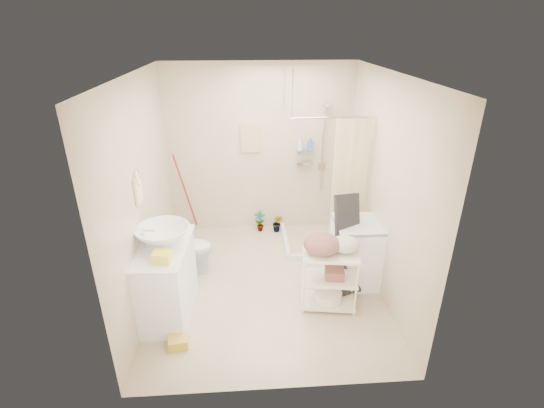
% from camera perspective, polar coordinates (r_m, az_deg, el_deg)
% --- Properties ---
extents(floor, '(3.20, 3.20, 0.00)m').
position_cam_1_polar(floor, '(5.18, -0.79, -11.54)').
color(floor, beige).
rests_on(floor, ground).
extents(ceiling, '(2.80, 3.20, 0.04)m').
position_cam_1_polar(ceiling, '(4.21, -1.00, 18.36)').
color(ceiling, silver).
rests_on(ceiling, ground).
extents(wall_back, '(2.80, 0.04, 2.60)m').
position_cam_1_polar(wall_back, '(6.04, -1.74, 7.70)').
color(wall_back, beige).
rests_on(wall_back, ground).
extents(wall_front, '(2.80, 0.04, 2.60)m').
position_cam_1_polar(wall_front, '(3.13, 0.77, -9.59)').
color(wall_front, beige).
rests_on(wall_front, ground).
extents(wall_left, '(0.04, 3.20, 2.60)m').
position_cam_1_polar(wall_left, '(4.68, -18.25, 1.27)').
color(wall_left, beige).
rests_on(wall_left, ground).
extents(wall_right, '(0.04, 3.20, 2.60)m').
position_cam_1_polar(wall_right, '(4.81, 16.01, 2.20)').
color(wall_right, beige).
rests_on(wall_right, ground).
extents(vanity, '(0.61, 1.03, 0.88)m').
position_cam_1_polar(vanity, '(4.65, -15.16, -10.60)').
color(vanity, white).
rests_on(vanity, ground).
extents(sink, '(0.68, 0.68, 0.20)m').
position_cam_1_polar(sink, '(4.41, -15.53, -4.39)').
color(sink, white).
rests_on(sink, vanity).
extents(counter_basket, '(0.21, 0.18, 0.10)m').
position_cam_1_polar(counter_basket, '(4.12, -15.62, -7.36)').
color(counter_basket, yellow).
rests_on(counter_basket, vanity).
extents(floor_basket, '(0.31, 0.25, 0.15)m').
position_cam_1_polar(floor_basket, '(4.42, -13.45, -18.71)').
color(floor_basket, gold).
rests_on(floor_basket, ground).
extents(toilet, '(0.71, 0.45, 0.69)m').
position_cam_1_polar(toilet, '(5.39, -12.23, -6.23)').
color(toilet, silver).
rests_on(toilet, ground).
extents(mop, '(0.15, 0.15, 1.34)m').
position_cam_1_polar(mop, '(6.21, -12.69, 1.40)').
color(mop, '#A61D15').
rests_on(mop, ground).
extents(potted_plant_a, '(0.20, 0.15, 0.34)m').
position_cam_1_polar(potted_plant_a, '(6.33, -1.78, -2.52)').
color(potted_plant_a, brown).
rests_on(potted_plant_a, ground).
extents(potted_plant_b, '(0.21, 0.20, 0.30)m').
position_cam_1_polar(potted_plant_b, '(6.32, 0.80, -2.79)').
color(potted_plant_b, '#985221').
rests_on(potted_plant_b, ground).
extents(hanging_towel, '(0.28, 0.03, 0.42)m').
position_cam_1_polar(hanging_towel, '(5.97, -3.21, 9.45)').
color(hanging_towel, '#CDC289').
rests_on(hanging_towel, wall_back).
extents(towel_ring, '(0.04, 0.22, 0.34)m').
position_cam_1_polar(towel_ring, '(4.44, -18.85, 2.27)').
color(towel_ring, '#FFE8A1').
rests_on(towel_ring, wall_left).
extents(tp_holder, '(0.08, 0.12, 0.14)m').
position_cam_1_polar(tp_holder, '(4.96, -16.80, -4.64)').
color(tp_holder, white).
rests_on(tp_holder, wall_left).
extents(shower, '(1.10, 1.10, 2.10)m').
position_cam_1_polar(shower, '(5.70, 7.12, 3.81)').
color(shower, silver).
rests_on(shower, ground).
extents(shampoo_bottle_a, '(0.09, 0.09, 0.21)m').
position_cam_1_polar(shampoo_bottle_a, '(5.99, 4.06, 8.77)').
color(shampoo_bottle_a, silver).
rests_on(shampoo_bottle_a, shower).
extents(shampoo_bottle_b, '(0.09, 0.10, 0.19)m').
position_cam_1_polar(shampoo_bottle_b, '(6.02, 5.56, 8.66)').
color(shampoo_bottle_b, '#3959B2').
rests_on(shampoo_bottle_b, shower).
extents(washing_machine, '(0.59, 0.61, 0.84)m').
position_cam_1_polar(washing_machine, '(5.14, 12.05, -6.84)').
color(washing_machine, white).
rests_on(washing_machine, ground).
extents(laundry_rack, '(0.67, 0.46, 0.87)m').
position_cam_1_polar(laundry_rack, '(4.65, 8.34, -10.07)').
color(laundry_rack, white).
rests_on(laundry_rack, ground).
extents(ironing_board, '(0.37, 0.26, 1.28)m').
position_cam_1_polar(ironing_board, '(4.85, 10.94, -5.78)').
color(ironing_board, black).
rests_on(ironing_board, ground).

